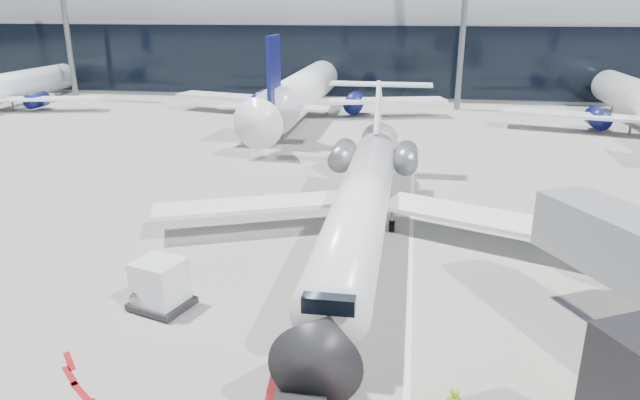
# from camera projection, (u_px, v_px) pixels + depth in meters

# --- Properties ---
(ground) EXTENTS (260.00, 260.00, 0.00)m
(ground) POSITION_uv_depth(u_px,v_px,m) (410.00, 293.00, 24.91)
(ground) COLOR gray
(ground) RESTS_ON ground
(apron_centerline) EXTENTS (0.25, 40.00, 0.01)m
(apron_centerline) POSITION_uv_depth(u_px,v_px,m) (410.00, 273.00, 26.77)
(apron_centerline) COLOR silver
(apron_centerline) RESTS_ON ground
(terminal_building) EXTENTS (150.00, 24.15, 24.00)m
(terminal_building) POSITION_uv_depth(u_px,v_px,m) (419.00, 30.00, 82.83)
(terminal_building) COLOR gray
(terminal_building) RESTS_ON ground
(light_mast_west) EXTENTS (0.70, 0.70, 25.00)m
(light_mast_west) POSITION_uv_depth(u_px,v_px,m) (63.00, 1.00, 72.53)
(light_mast_west) COLOR slate
(light_mast_west) RESTS_ON ground
(light_mast_centre) EXTENTS (0.70, 0.70, 25.00)m
(light_mast_centre) POSITION_uv_depth(u_px,v_px,m) (465.00, 0.00, 64.93)
(light_mast_centre) COLOR slate
(light_mast_centre) RESTS_ON ground
(regional_jet) EXTENTS (23.30, 28.73, 7.19)m
(regional_jet) POSITION_uv_depth(u_px,v_px,m) (363.00, 196.00, 29.96)
(regional_jet) COLOR white
(regional_jet) RESTS_ON ground
(uld_container) EXTENTS (2.74, 2.51, 2.13)m
(uld_container) POSITION_uv_depth(u_px,v_px,m) (160.00, 285.00, 23.35)
(uld_container) COLOR black
(uld_container) RESTS_ON ground
(bg_airliner_1) EXTENTS (36.82, 38.99, 11.91)m
(bg_airliner_1) POSITION_uv_depth(u_px,v_px,m) (307.00, 61.00, 64.08)
(bg_airliner_1) COLOR white
(bg_airliner_1) RESTS_ON ground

